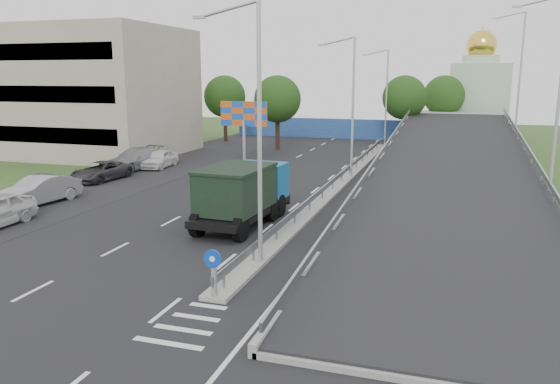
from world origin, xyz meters
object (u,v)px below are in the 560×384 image
at_px(lamp_post_near, 255,122).
at_px(parked_car_e, 160,159).
at_px(parked_car_d, 135,159).
at_px(sign_bollard, 214,273).
at_px(dump_truck, 243,192).
at_px(parked_car_c, 101,171).
at_px(lamp_post_far, 385,92).
at_px(church, 478,94).
at_px(lamp_post_mid, 350,100).
at_px(parked_car_b, 39,190).
at_px(billboard, 244,118).

bearing_deg(lamp_post_near, parked_car_e, 128.41).
bearing_deg(parked_car_d, sign_bollard, -43.59).
xyz_separation_m(dump_truck, parked_car_c, (-14.35, 8.06, -1.05)).
relative_size(lamp_post_far, parked_car_c, 2.02).
height_order(church, dump_truck, church).
xyz_separation_m(lamp_post_mid, parked_car_b, (-16.05, -13.77, -4.96)).
bearing_deg(church, parked_car_b, -118.50).
height_order(lamp_post_mid, billboard, lamp_post_mid).
bearing_deg(parked_car_d, parked_car_b, -74.69).
bearing_deg(lamp_post_near, sign_bollard, -91.64).
height_order(lamp_post_far, billboard, lamp_post_far).
relative_size(dump_truck, parked_car_b, 1.41).
bearing_deg(lamp_post_far, church, 54.76).
height_order(lamp_post_near, parked_car_d, lamp_post_near).
relative_size(parked_car_b, parked_car_d, 0.87).
height_order(sign_bollard, parked_car_d, sign_bollard).
xyz_separation_m(sign_bollard, lamp_post_near, (0.11, 3.83, 4.77)).
xyz_separation_m(lamp_post_mid, parked_car_c, (-17.11, -6.27, -5.11)).
height_order(lamp_post_far, parked_car_e, lamp_post_far).
bearing_deg(lamp_post_mid, church, 73.78).
relative_size(lamp_post_mid, dump_truck, 1.39).
height_order(billboard, parked_car_c, billboard).
xyz_separation_m(sign_bollard, dump_truck, (-2.65, 9.49, 0.71)).
relative_size(parked_car_c, parked_car_e, 1.12).
distance_m(billboard, parked_car_c, 12.03).
relative_size(lamp_post_far, parked_car_d, 1.70).
bearing_deg(parked_car_e, parked_car_c, -105.36).
height_order(sign_bollard, billboard, billboard).
bearing_deg(parked_car_d, dump_truck, -32.90).
height_order(lamp_post_near, billboard, lamp_post_near).
relative_size(dump_truck, parked_car_d, 1.23).
height_order(lamp_post_far, parked_car_d, lamp_post_far).
relative_size(lamp_post_far, church, 0.73).
distance_m(dump_truck, parked_car_e, 19.59).
distance_m(lamp_post_far, parked_car_d, 27.86).
relative_size(parked_car_b, parked_car_e, 1.16).
relative_size(lamp_post_mid, church, 0.73).
bearing_deg(church, sign_bollard, -99.81).
relative_size(dump_truck, parked_car_c, 1.45).
height_order(parked_car_c, parked_car_d, parked_car_d).
distance_m(lamp_post_far, parked_car_c, 31.77).
distance_m(lamp_post_mid, parked_car_e, 16.73).
distance_m(lamp_post_near, church, 54.90).
bearing_deg(billboard, lamp_post_near, -67.51).
bearing_deg(parked_car_e, lamp_post_near, -56.62).
bearing_deg(lamp_post_far, parked_car_d, -129.49).
bearing_deg(dump_truck, billboard, 114.49).
xyz_separation_m(lamp_post_mid, parked_car_e, (-15.95, 0.11, -5.05)).
bearing_deg(lamp_post_far, parked_car_c, -123.07).
bearing_deg(lamp_post_far, dump_truck, -94.60).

